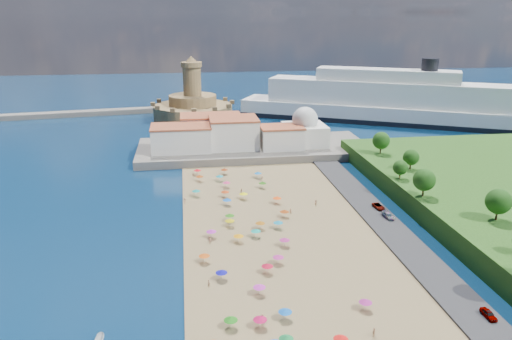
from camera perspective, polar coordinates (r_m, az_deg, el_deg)
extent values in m
plane|color=#071938|center=(127.92, -0.16, -6.86)|extent=(700.00, 700.00, 0.00)
cube|color=#59544C|center=(196.96, -0.28, 2.45)|extent=(90.00, 36.00, 3.00)
cube|color=#59544C|center=(229.25, -6.98, 4.42)|extent=(18.00, 70.00, 2.40)
cube|color=#59544C|center=(288.81, -27.15, 5.36)|extent=(199.03, 34.77, 2.60)
cube|color=silver|center=(189.82, -8.53, 3.54)|extent=(22.00, 14.00, 9.00)
cube|color=silver|center=(192.40, -2.57, 4.22)|extent=(18.00, 16.00, 11.00)
cube|color=silver|center=(191.48, 2.94, 3.69)|extent=(16.00, 12.00, 8.00)
cube|color=silver|center=(203.58, -5.16, 4.77)|extent=(24.00, 14.00, 10.00)
cube|color=silver|center=(197.40, 5.57, 4.05)|extent=(16.00, 16.00, 8.00)
sphere|color=silver|center=(196.09, 5.62, 5.75)|extent=(10.00, 10.00, 10.00)
cylinder|color=silver|center=(195.35, 5.66, 6.84)|extent=(1.20, 1.20, 1.60)
cylinder|color=#96764B|center=(258.01, -7.19, 6.52)|extent=(40.00, 40.00, 8.00)
cylinder|color=#96764B|center=(256.86, -7.25, 7.94)|extent=(24.00, 24.00, 5.00)
cylinder|color=#96764B|center=(255.46, -7.33, 10.04)|extent=(9.00, 9.00, 14.00)
cylinder|color=#96764B|center=(254.53, -7.40, 11.87)|extent=(10.40, 10.40, 2.40)
cone|color=#96764B|center=(254.28, -7.42, 12.48)|extent=(6.00, 6.00, 3.00)
cube|color=black|center=(261.02, 14.37, 5.61)|extent=(140.74, 86.87, 2.37)
cube|color=white|center=(260.41, 14.43, 6.29)|extent=(139.67, 86.06, 8.77)
cube|color=white|center=(258.69, 14.60, 8.51)|extent=(111.91, 69.19, 11.69)
cube|color=white|center=(257.54, 14.75, 10.44)|extent=(66.85, 43.39, 5.84)
cylinder|color=black|center=(256.17, 19.27, 11.32)|extent=(7.79, 7.79, 5.84)
cylinder|color=gray|center=(105.12, -3.96, -11.92)|extent=(0.07, 0.07, 2.00)
cone|color=#0D0B95|center=(104.68, -3.97, -11.49)|extent=(2.50, 2.50, 0.60)
cylinder|color=gray|center=(169.75, -6.71, -0.26)|extent=(0.07, 0.07, 2.00)
cone|color=red|center=(169.48, -6.72, 0.03)|extent=(2.50, 2.50, 0.60)
cylinder|color=gray|center=(99.96, 0.39, -13.56)|extent=(0.07, 0.07, 2.00)
cone|color=#BF29AF|center=(99.50, 0.39, -13.11)|extent=(2.50, 2.50, 0.60)
cylinder|color=gray|center=(156.84, -3.39, -1.69)|extent=(0.07, 0.07, 2.00)
cone|color=#C32962|center=(156.55, -3.39, -1.37)|extent=(2.50, 2.50, 0.60)
cylinder|color=gray|center=(107.25, 1.29, -11.24)|extent=(0.07, 0.07, 2.00)
cone|color=#AC0D28|center=(106.82, 1.30, -10.81)|extent=(2.50, 2.50, 0.60)
cone|color=#136C33|center=(86.22, 3.47, -18.55)|extent=(2.50, 2.50, 0.60)
cylinder|color=gray|center=(90.96, 0.47, -17.05)|extent=(0.07, 0.07, 2.00)
cone|color=#B10E46|center=(90.45, 0.47, -16.58)|extent=(2.50, 2.50, 0.60)
cylinder|color=gray|center=(165.66, 0.22, -0.59)|extent=(0.07, 0.07, 2.00)
cone|color=#0D5FB1|center=(165.38, 0.22, -0.30)|extent=(2.50, 2.50, 0.60)
cylinder|color=gray|center=(127.36, 0.49, -6.36)|extent=(0.07, 0.07, 2.00)
cone|color=#9F5B0E|center=(126.99, 0.49, -5.99)|extent=(2.50, 2.50, 0.60)
cylinder|color=gray|center=(118.67, 3.28, -8.27)|extent=(0.07, 0.07, 2.00)
cone|color=#A12272|center=(118.28, 3.29, -7.88)|extent=(2.50, 2.50, 0.60)
cylinder|color=gray|center=(147.13, -1.43, -2.99)|extent=(0.07, 0.07, 2.00)
cone|color=yellow|center=(146.82, -1.43, -2.66)|extent=(2.50, 2.50, 0.60)
cylinder|color=gray|center=(110.90, 2.56, -10.21)|extent=(0.07, 0.07, 2.00)
cone|color=#B32682|center=(110.49, 2.56, -9.80)|extent=(2.50, 2.50, 0.60)
cone|color=red|center=(87.15, 9.68, -18.36)|extent=(2.50, 2.50, 0.60)
cylinder|color=gray|center=(132.04, -3.01, -5.48)|extent=(0.07, 0.07, 2.00)
cone|color=#287414|center=(131.69, -3.02, -5.12)|extent=(2.50, 2.50, 0.60)
cylinder|color=gray|center=(142.61, -3.32, -3.69)|extent=(0.07, 0.07, 2.00)
cone|color=blue|center=(142.29, -3.33, -3.36)|extent=(2.50, 2.50, 0.60)
cylinder|color=gray|center=(162.96, -4.19, -0.95)|extent=(0.07, 0.07, 2.00)
cone|color=#0F798B|center=(162.68, -4.19, -0.65)|extent=(2.50, 2.50, 0.60)
cylinder|color=gray|center=(134.57, 3.26, -5.03)|extent=(0.07, 0.07, 2.00)
cone|color=#973A0D|center=(134.22, 3.27, -4.68)|extent=(2.50, 2.50, 0.60)
cylinder|color=gray|center=(120.47, -2.01, -7.83)|extent=(0.07, 0.07, 2.00)
cone|color=orange|center=(120.09, -2.01, -7.45)|extent=(2.50, 2.50, 0.60)
cylinder|color=gray|center=(169.67, -3.64, -0.18)|extent=(0.07, 0.07, 2.00)
cone|color=maroon|center=(169.40, -3.64, 0.11)|extent=(2.50, 2.50, 0.60)
cylinder|color=gray|center=(123.23, -5.12, -7.29)|extent=(0.07, 0.07, 2.00)
cone|color=#B326B1|center=(122.86, -5.13, -6.91)|extent=(2.50, 2.50, 0.60)
cylinder|color=gray|center=(128.93, -3.00, -6.07)|extent=(0.07, 0.07, 2.00)
cone|color=#CAB40B|center=(128.57, -3.01, -5.71)|extent=(2.50, 2.50, 0.60)
cylinder|color=gray|center=(122.98, -0.02, -7.27)|extent=(0.07, 0.07, 2.00)
cone|color=#119E8B|center=(122.61, -0.02, -6.89)|extent=(2.50, 2.50, 0.60)
cylinder|color=gray|center=(127.77, 2.54, -6.30)|extent=(0.07, 0.07, 2.00)
cone|color=#11799D|center=(127.41, 2.54, -5.93)|extent=(2.50, 2.50, 0.60)
cylinder|color=gray|center=(150.46, -6.86, -2.64)|extent=(0.07, 0.07, 2.00)
cone|color=#0D7D7A|center=(150.15, -6.87, -2.31)|extent=(2.50, 2.50, 0.60)
cylinder|color=gray|center=(143.95, 2.43, -3.47)|extent=(0.07, 0.07, 2.00)
cone|color=#F1480A|center=(143.63, 2.43, -3.14)|extent=(2.50, 2.50, 0.60)
cylinder|color=gray|center=(111.93, -5.92, -10.02)|extent=(0.07, 0.07, 2.00)
cone|color=#D05210|center=(111.52, -5.94, -9.61)|extent=(2.50, 2.50, 0.60)
cylinder|color=gray|center=(90.97, -2.89, -17.07)|extent=(0.07, 0.07, 2.00)
cone|color=#1C7314|center=(90.46, -2.90, -16.60)|extent=(2.50, 2.50, 0.60)
cylinder|color=gray|center=(148.90, -3.55, -2.76)|extent=(0.07, 0.07, 2.00)
cone|color=#A4330D|center=(148.59, -3.56, -2.43)|extent=(2.50, 2.50, 0.60)
cylinder|color=gray|center=(97.61, 12.38, -14.86)|extent=(0.07, 0.07, 2.00)
cone|color=#9C2179|center=(97.13, 12.42, -14.41)|extent=(2.50, 2.50, 0.60)
cylinder|color=gray|center=(163.37, -6.45, -0.97)|extent=(0.07, 0.07, 2.00)
cone|color=#9B410E|center=(163.09, -6.46, -0.67)|extent=(2.50, 2.50, 0.60)
cylinder|color=gray|center=(156.17, 0.74, -1.74)|extent=(0.07, 0.07, 2.00)
cone|color=#266411|center=(155.88, 0.74, -1.43)|extent=(2.50, 2.50, 0.60)
cylinder|color=gray|center=(93.07, 3.34, -16.19)|extent=(0.07, 0.07, 2.00)
cone|color=blue|center=(92.58, 3.36, -15.73)|extent=(2.50, 2.50, 0.60)
imported|color=tan|center=(136.90, 3.98, -4.70)|extent=(0.75, 0.75, 1.76)
imported|color=tan|center=(91.29, 13.33, -17.59)|extent=(1.02, 0.83, 1.62)
imported|color=tan|center=(143.54, 6.85, -3.73)|extent=(1.30, 1.49, 1.63)
imported|color=tan|center=(163.26, 0.69, -0.90)|extent=(1.28, 0.84, 1.85)
imported|color=tan|center=(92.27, 0.75, -16.59)|extent=(1.57, 1.43, 1.75)
imported|color=tan|center=(167.78, -7.20, -0.54)|extent=(0.45, 1.03, 1.75)
imported|color=tan|center=(151.90, -1.65, -2.39)|extent=(0.72, 0.86, 1.59)
imported|color=tan|center=(144.83, -8.11, -3.54)|extent=(0.94, 1.31, 1.84)
imported|color=tan|center=(102.76, -5.40, -12.78)|extent=(0.62, 0.74, 1.75)
imported|color=tan|center=(120.38, -5.37, -7.97)|extent=(1.09, 1.12, 1.82)
imported|color=gray|center=(101.84, 25.05, -14.69)|extent=(1.59, 3.91, 1.33)
imported|color=gray|center=(143.37, 13.81, -4.04)|extent=(2.56, 4.83, 1.29)
imported|color=gray|center=(137.46, 14.87, -5.07)|extent=(2.50, 4.89, 1.36)
cylinder|color=#382314|center=(130.97, 25.81, -4.48)|extent=(0.50, 0.50, 3.35)
sphere|color=#14380F|center=(129.95, 25.99, -3.24)|extent=(6.03, 6.03, 6.03)
cylinder|color=#382314|center=(140.12, 18.56, -2.22)|extent=(0.50, 0.50, 3.30)
sphere|color=#14380F|center=(139.19, 18.68, -1.07)|extent=(5.94, 5.94, 5.94)
cylinder|color=#382314|center=(153.04, 16.12, -0.51)|extent=(0.50, 0.50, 2.45)
sphere|color=#14380F|center=(152.40, 16.19, 0.28)|extent=(4.41, 4.41, 4.41)
cylinder|color=#382314|center=(163.16, 17.23, 0.57)|extent=(0.50, 0.50, 2.77)
sphere|color=#14380F|center=(162.48, 17.30, 1.41)|extent=(4.99, 4.99, 4.99)
cylinder|color=#382314|center=(178.44, 14.04, 2.36)|extent=(0.50, 0.50, 3.33)
sphere|color=#14380F|center=(177.71, 14.11, 3.29)|extent=(5.99, 5.99, 5.99)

